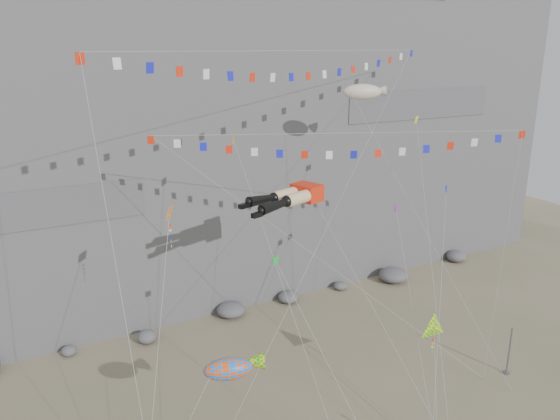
# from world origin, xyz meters

# --- Properties ---
(cliff) EXTENTS (80.00, 28.00, 50.00)m
(cliff) POSITION_xyz_m (0.00, 32.00, 25.00)
(cliff) COLOR slate
(cliff) RESTS_ON ground
(talus_boulders) EXTENTS (60.00, 3.00, 1.20)m
(talus_boulders) POSITION_xyz_m (0.00, 17.00, 0.60)
(talus_boulders) COLOR #5D5D62
(talus_boulders) RESTS_ON ground
(anchor_pole_right) EXTENTS (0.12, 0.12, 3.80)m
(anchor_pole_right) POSITION_xyz_m (14.58, -1.26, 1.90)
(anchor_pole_right) COLOR slate
(anchor_pole_right) RESTS_ON ground
(legs_kite) EXTENTS (7.44, 16.63, 20.73)m
(legs_kite) POSITION_xyz_m (-0.02, 6.21, 13.82)
(legs_kite) COLOR red
(legs_kite) RESTS_ON ground
(flag_banner_upper) EXTENTS (30.01, 18.60, 29.98)m
(flag_banner_upper) POSITION_xyz_m (1.68, 7.88, 23.28)
(flag_banner_upper) COLOR red
(flag_banner_upper) RESTS_ON ground
(flag_banner_lower) EXTENTS (23.28, 11.44, 21.04)m
(flag_banner_lower) POSITION_xyz_m (3.57, 5.40, 17.98)
(flag_banner_lower) COLOR red
(flag_banner_lower) RESTS_ON ground
(harlequin_kite) EXTENTS (5.87, 9.48, 17.43)m
(harlequin_kite) POSITION_xyz_m (-8.82, 4.59, 14.30)
(harlequin_kite) COLOR red
(harlequin_kite) RESTS_ON ground
(fish_windsock) EXTENTS (8.68, 3.55, 9.80)m
(fish_windsock) POSITION_xyz_m (-7.66, -0.73, 6.88)
(fish_windsock) COLOR #EA490B
(fish_windsock) RESTS_ON ground
(delta_kite) EXTENTS (5.35, 5.76, 9.22)m
(delta_kite) POSITION_xyz_m (6.18, -1.79, 6.17)
(delta_kite) COLOR yellow
(delta_kite) RESTS_ON ground
(blimp_windsock) EXTENTS (6.26, 15.12, 24.68)m
(blimp_windsock) POSITION_xyz_m (9.02, 10.67, 20.13)
(blimp_windsock) COLOR beige
(blimp_windsock) RESTS_ON ground
(small_kite_a) EXTENTS (1.20, 14.69, 22.46)m
(small_kite_a) POSITION_xyz_m (-2.89, 8.51, 17.23)
(small_kite_a) COLOR orange
(small_kite_a) RESTS_ON ground
(small_kite_b) EXTENTS (6.03, 12.02, 17.43)m
(small_kite_b) POSITION_xyz_m (8.60, 5.30, 11.80)
(small_kite_b) COLOR purple
(small_kite_b) RESTS_ON ground
(small_kite_c) EXTENTS (2.94, 10.37, 15.12)m
(small_kite_c) POSITION_xyz_m (-3.19, 1.95, 11.10)
(small_kite_c) COLOR green
(small_kite_c) RESTS_ON ground
(small_kite_d) EXTENTS (8.62, 14.57, 24.25)m
(small_kite_d) POSITION_xyz_m (11.22, 6.66, 17.94)
(small_kite_d) COLOR yellow
(small_kite_d) RESTS_ON ground
(small_kite_e) EXTENTS (7.53, 8.06, 17.26)m
(small_kite_e) POSITION_xyz_m (10.36, 2.29, 13.67)
(small_kite_e) COLOR #161BC3
(small_kite_e) RESTS_ON ground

